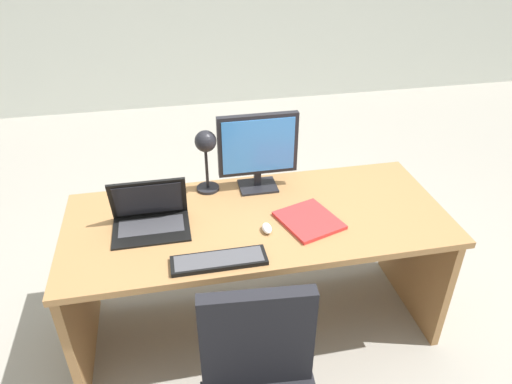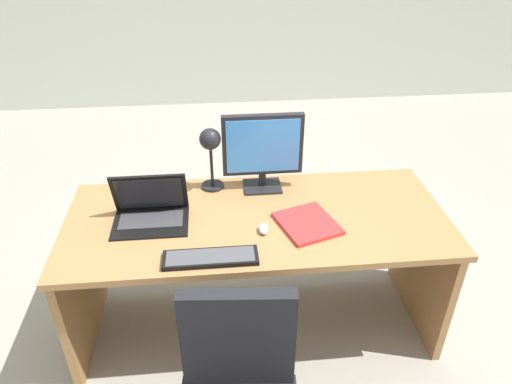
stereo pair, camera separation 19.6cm
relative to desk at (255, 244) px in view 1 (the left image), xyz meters
name	(u,v)px [view 1 (the left image)]	position (x,y,z in m)	size (l,w,h in m)	color
ground	(222,189)	(0.00, 1.45, -0.53)	(12.00, 12.00, 0.00)	gray
desk	(255,244)	(0.00, 0.00, 0.00)	(1.87, 0.79, 0.74)	#9E7042
monitor	(258,148)	(0.06, 0.22, 0.45)	(0.42, 0.16, 0.42)	black
laptop	(150,212)	(-0.51, -0.01, 0.28)	(0.36, 0.25, 0.24)	black
keyboard	(219,260)	(-0.23, -0.35, 0.22)	(0.41, 0.12, 0.02)	black
mouse	(267,228)	(0.02, -0.18, 0.23)	(0.04, 0.08, 0.03)	silver
desk_lamp	(206,149)	(-0.21, 0.23, 0.47)	(0.12, 0.14, 0.36)	black
book	(309,220)	(0.23, -0.14, 0.22)	(0.33, 0.34, 0.02)	red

